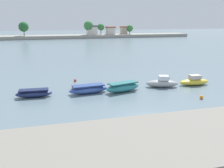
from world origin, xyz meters
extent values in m
plane|color=slate|center=(0.00, 0.00, 0.00)|extent=(400.00, 400.00, 0.00)
cube|color=gray|center=(0.00, -8.09, 1.23)|extent=(77.08, 7.15, 2.45)
ellipsoid|color=navy|center=(-10.19, 10.29, 0.41)|extent=(4.40, 1.65, 0.82)
cube|color=#161E41|center=(-10.19, 10.29, 0.89)|extent=(3.53, 1.38, 0.15)
ellipsoid|color=#3856A8|center=(-3.50, 10.17, 0.47)|extent=(5.19, 2.17, 0.93)
cube|color=navy|center=(-3.50, 10.17, 1.01)|extent=(4.16, 1.81, 0.15)
ellipsoid|color=teal|center=(0.98, 9.67, 0.55)|extent=(5.17, 2.83, 1.10)
cube|color=#226367|center=(0.98, 9.67, 1.16)|extent=(4.15, 2.33, 0.14)
ellipsoid|color=#9E9EA3|center=(6.93, 10.39, 0.51)|extent=(4.76, 2.86, 1.02)
cube|color=silver|center=(7.12, 10.34, 1.32)|extent=(1.56, 1.37, 0.60)
cube|color=black|center=(7.75, 10.15, 1.38)|extent=(0.34, 0.92, 0.42)
ellipsoid|color=yellow|center=(11.88, 10.15, 0.45)|extent=(4.55, 1.79, 0.91)
cube|color=#BCB2A3|center=(11.96, 10.15, 1.18)|extent=(1.59, 1.15, 0.55)
cube|color=black|center=(12.73, 10.12, 1.24)|extent=(0.12, 0.98, 0.39)
sphere|color=orange|center=(4.52, 13.75, 0.16)|extent=(0.33, 0.33, 0.33)
sphere|color=red|center=(-4.37, 16.72, 0.21)|extent=(0.41, 0.41, 0.41)
sphere|color=orange|center=(-5.24, 12.89, 0.13)|extent=(0.25, 0.25, 0.25)
sphere|color=orange|center=(9.03, 4.20, 0.22)|extent=(0.43, 0.43, 0.43)
cube|color=gray|center=(0.00, 107.10, 0.80)|extent=(134.25, 11.37, 1.60)
cube|color=beige|center=(15.78, 106.82, 3.58)|extent=(4.89, 3.97, 3.97)
cube|color=#565156|center=(15.78, 106.82, 5.92)|extent=(5.38, 4.37, 0.70)
cube|color=beige|center=(25.52, 106.77, 3.26)|extent=(4.04, 4.56, 3.32)
cube|color=#995B42|center=(25.52, 106.77, 5.27)|extent=(4.45, 5.01, 0.70)
cube|color=#B2A38E|center=(32.91, 107.70, 3.29)|extent=(3.07, 3.19, 3.38)
cube|color=#995B42|center=(32.91, 107.70, 5.33)|extent=(3.38, 3.50, 0.70)
cylinder|color=brown|center=(35.75, 106.20, 2.39)|extent=(0.36, 0.36, 1.58)
sphere|color=#387A3D|center=(35.75, 106.20, 4.59)|extent=(3.52, 3.52, 3.52)
cylinder|color=brown|center=(20.79, 108.10, 2.76)|extent=(0.36, 0.36, 2.33)
sphere|color=#387A3D|center=(20.79, 108.10, 5.32)|extent=(3.47, 3.47, 3.47)
cylinder|color=brown|center=(-16.74, 106.79, 2.74)|extent=(0.36, 0.36, 2.28)
sphere|color=#235B2D|center=(-16.74, 106.79, 5.73)|extent=(4.63, 4.63, 4.63)
cylinder|color=brown|center=(14.01, 106.19, 2.88)|extent=(0.36, 0.36, 2.55)
sphere|color=#387A3D|center=(14.01, 106.19, 6.04)|extent=(4.71, 4.71, 4.71)
camera|label=1|loc=(-8.81, -20.38, 9.19)|focal=40.22mm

